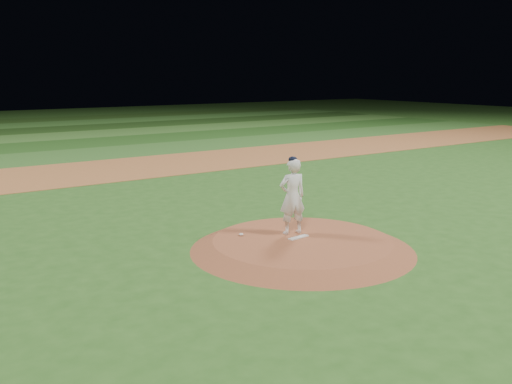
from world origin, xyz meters
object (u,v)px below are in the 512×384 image
Objects in this scene: pitchers_mound at (302,245)px; rosin_bag at (241,234)px; pitcher_on_mound at (292,196)px; pitching_rubber at (298,237)px.

pitchers_mound is 1.55m from rosin_bag.
pitchers_mound is 1.25m from pitcher_on_mound.
rosin_bag is at bearing 132.64° from pitchers_mound.
pitcher_on_mound is (1.18, -0.56, 0.94)m from rosin_bag.
pitching_rubber is at bearing -105.20° from pitcher_on_mound.
rosin_bag is at bearing 130.96° from pitching_rubber.
pitching_rubber is 1.05m from pitcher_on_mound.
pitching_rubber is at bearing -42.25° from rosin_bag.
pitchers_mound is 47.81× the size of rosin_bag.
pitcher_on_mound reaches higher than pitching_rubber.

